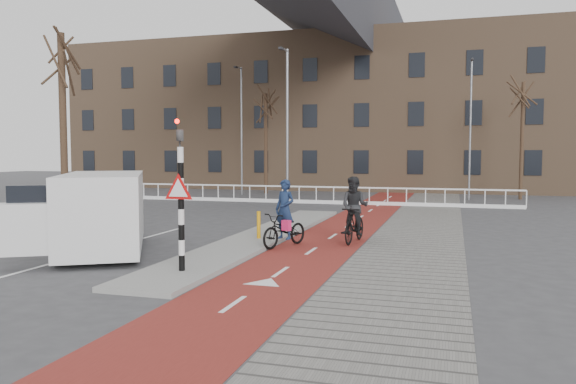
# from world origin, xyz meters

# --- Properties ---
(ground) EXTENTS (120.00, 120.00, 0.00)m
(ground) POSITION_xyz_m (0.00, 0.00, 0.00)
(ground) COLOR #38383A
(ground) RESTS_ON ground
(bike_lane) EXTENTS (2.50, 60.00, 0.01)m
(bike_lane) POSITION_xyz_m (1.50, 10.00, 0.01)
(bike_lane) COLOR maroon
(bike_lane) RESTS_ON ground
(sidewalk) EXTENTS (3.00, 60.00, 0.01)m
(sidewalk) POSITION_xyz_m (4.30, 10.00, 0.01)
(sidewalk) COLOR slate
(sidewalk) RESTS_ON ground
(curb_island) EXTENTS (1.80, 16.00, 0.12)m
(curb_island) POSITION_xyz_m (-0.70, 4.00, 0.06)
(curb_island) COLOR gray
(curb_island) RESTS_ON ground
(traffic_signal) EXTENTS (0.80, 0.80, 3.68)m
(traffic_signal) POSITION_xyz_m (-0.60, -2.02, 1.99)
(traffic_signal) COLOR black
(traffic_signal) RESTS_ON curb_island
(bollard) EXTENTS (0.12, 0.12, 0.87)m
(bollard) POSITION_xyz_m (-0.54, 3.19, 0.56)
(bollard) COLOR orange
(bollard) RESTS_ON curb_island
(cyclist_near) EXTENTS (1.37, 2.10, 2.05)m
(cyclist_near) POSITION_xyz_m (0.55, 2.49, 0.70)
(cyclist_near) COLOR black
(cyclist_near) RESTS_ON bike_lane
(cyclist_far) EXTENTS (0.98, 2.03, 2.11)m
(cyclist_far) POSITION_xyz_m (2.45, 3.84, 0.88)
(cyclist_far) COLOR black
(cyclist_far) RESTS_ON bike_lane
(van) EXTENTS (4.46, 5.62, 2.27)m
(van) POSITION_xyz_m (-4.21, 0.19, 1.19)
(van) COLOR silver
(van) RESTS_ON ground
(railing) EXTENTS (28.00, 0.10, 0.99)m
(railing) POSITION_xyz_m (-5.00, 17.00, 0.31)
(railing) COLOR silver
(railing) RESTS_ON ground
(townhouse_row) EXTENTS (46.00, 10.00, 15.90)m
(townhouse_row) POSITION_xyz_m (-3.00, 32.00, 7.81)
(townhouse_row) COLOR #7F6047
(townhouse_row) RESTS_ON ground
(tree_left) EXTENTS (0.31, 0.31, 8.07)m
(tree_left) POSITION_xyz_m (-11.08, 7.24, 4.04)
(tree_left) COLOR #322216
(tree_left) RESTS_ON ground
(tree_mid) EXTENTS (0.27, 0.27, 7.02)m
(tree_mid) POSITION_xyz_m (-7.37, 23.94, 3.51)
(tree_mid) COLOR #322216
(tree_mid) RESTS_ON ground
(tree_right) EXTENTS (0.22, 0.22, 7.16)m
(tree_right) POSITION_xyz_m (9.38, 23.41, 3.58)
(tree_right) COLOR #322216
(tree_right) RESTS_ON ground
(streetlight_near) EXTENTS (0.12, 0.12, 7.80)m
(streetlight_near) POSITION_xyz_m (-2.29, 12.25, 3.90)
(streetlight_near) COLOR slate
(streetlight_near) RESTS_ON ground
(streetlight_left) EXTENTS (0.12, 0.12, 8.65)m
(streetlight_left) POSITION_xyz_m (-8.51, 22.20, 4.32)
(streetlight_left) COLOR slate
(streetlight_left) RESTS_ON ground
(streetlight_right) EXTENTS (0.12, 0.12, 8.44)m
(streetlight_right) POSITION_xyz_m (6.32, 22.02, 4.22)
(streetlight_right) COLOR slate
(streetlight_right) RESTS_ON ground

